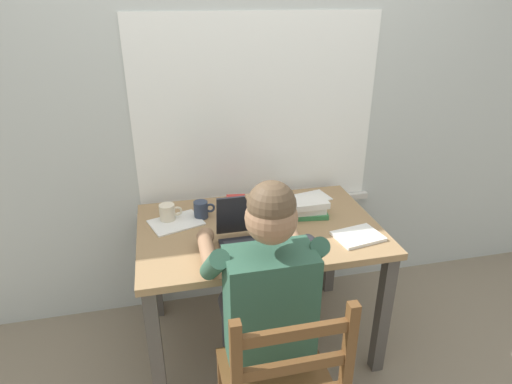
# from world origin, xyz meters

# --- Properties ---
(ground_plane) EXTENTS (8.00, 8.00, 0.00)m
(ground_plane) POSITION_xyz_m (0.00, 0.00, 0.00)
(ground_plane) COLOR gray
(back_wall) EXTENTS (6.00, 0.08, 2.60)m
(back_wall) POSITION_xyz_m (0.00, 0.48, 1.29)
(back_wall) COLOR beige
(back_wall) RESTS_ON ground
(desk) EXTENTS (1.21, 0.79, 0.74)m
(desk) POSITION_xyz_m (0.00, 0.00, 0.63)
(desk) COLOR #9E7A51
(desk) RESTS_ON ground
(seated_person) EXTENTS (0.50, 0.60, 1.24)m
(seated_person) POSITION_xyz_m (-0.09, -0.47, 0.68)
(seated_person) COLOR #2D5642
(seated_person) RESTS_ON ground
(laptop) EXTENTS (0.33, 0.29, 0.23)m
(laptop) POSITION_xyz_m (-0.06, -0.16, 0.79)
(laptop) COLOR #232328
(laptop) RESTS_ON desk
(computer_mouse) EXTENTS (0.06, 0.10, 0.03)m
(computer_mouse) POSITION_xyz_m (0.20, -0.21, 0.75)
(computer_mouse) COLOR #232328
(computer_mouse) RESTS_ON desk
(coffee_mug_white) EXTENTS (0.12, 0.08, 0.09)m
(coffee_mug_white) POSITION_xyz_m (-0.45, 0.17, 0.78)
(coffee_mug_white) COLOR beige
(coffee_mug_white) RESTS_ON desk
(coffee_mug_dark) EXTENTS (0.11, 0.07, 0.09)m
(coffee_mug_dark) POSITION_xyz_m (-0.27, 0.17, 0.78)
(coffee_mug_dark) COLOR #2D384C
(coffee_mug_dark) RESTS_ON desk
(book_stack_main) EXTENTS (0.21, 0.16, 0.09)m
(book_stack_main) POSITION_xyz_m (0.28, 0.07, 0.78)
(book_stack_main) COLOR #38844C
(book_stack_main) RESTS_ON desk
(book_stack_side) EXTENTS (0.20, 0.13, 0.07)m
(book_stack_side) POSITION_xyz_m (-0.04, 0.21, 0.77)
(book_stack_side) COLOR #2D5B9E
(book_stack_side) RESTS_ON desk
(paper_pile_near_laptop) EXTENTS (0.23, 0.19, 0.01)m
(paper_pile_near_laptop) POSITION_xyz_m (0.37, 0.26, 0.74)
(paper_pile_near_laptop) COLOR white
(paper_pile_near_laptop) RESTS_ON desk
(paper_pile_back_corner) EXTENTS (0.25, 0.20, 0.02)m
(paper_pile_back_corner) POSITION_xyz_m (0.44, -0.21, 0.74)
(paper_pile_back_corner) COLOR white
(paper_pile_back_corner) RESTS_ON desk
(paper_pile_side) EXTENTS (0.30, 0.26, 0.01)m
(paper_pile_side) POSITION_xyz_m (-0.41, 0.13, 0.74)
(paper_pile_side) COLOR white
(paper_pile_side) RESTS_ON desk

